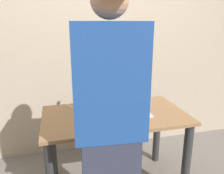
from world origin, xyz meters
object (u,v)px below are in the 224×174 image
(person_figure, at_px, (110,128))
(coffee_mug, at_px, (109,119))
(laptop, at_px, (131,107))
(beer_bottle_dark, at_px, (80,96))
(beer_bottle_brown, at_px, (87,93))

(person_figure, height_order, coffee_mug, person_figure)
(person_figure, bearing_deg, coffee_mug, 77.95)
(laptop, relative_size, beer_bottle_dark, 1.12)
(laptop, xyz_separation_m, beer_bottle_brown, (-0.36, 0.25, 0.08))
(beer_bottle_brown, bearing_deg, laptop, -34.73)
(beer_bottle_dark, xyz_separation_m, person_figure, (0.10, -0.80, 0.05))
(laptop, bearing_deg, coffee_mug, -140.13)
(beer_bottle_dark, height_order, person_figure, person_figure)
(coffee_mug, bearing_deg, beer_bottle_dark, 111.79)
(laptop, height_order, person_figure, person_figure)
(laptop, distance_m, coffee_mug, 0.33)
(beer_bottle_dark, bearing_deg, coffee_mug, -68.21)
(beer_bottle_dark, xyz_separation_m, beer_bottle_brown, (0.07, 0.03, 0.01))
(person_figure, relative_size, coffee_mug, 14.75)
(person_figure, distance_m, coffee_mug, 0.39)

